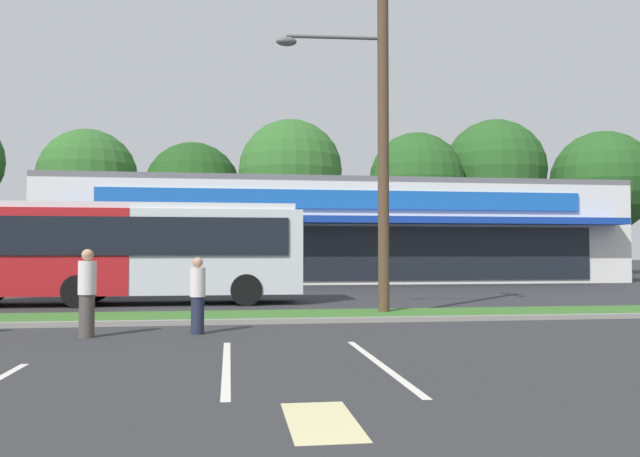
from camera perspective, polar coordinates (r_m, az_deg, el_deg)
grass_median at (r=16.66m, az=-4.60°, el=-7.72°), size 56.00×2.20×0.12m
curb_lip at (r=15.45m, az=-4.33°, el=-8.17°), size 56.00×0.24×0.12m
parking_stripe_1 at (r=9.99m, az=-8.26°, el=-11.85°), size 0.12×4.80×0.01m
parking_stripe_2 at (r=10.04m, az=5.30°, el=-11.81°), size 0.12×4.80×0.01m
lot_arrow at (r=6.77m, az=0.13°, el=-16.63°), size 0.70×1.60×0.01m
storefront_building at (r=39.05m, az=0.96°, el=-0.41°), size 31.57×13.37×5.65m
tree_left at (r=49.69m, az=-19.85°, el=4.19°), size 7.11×7.11×10.58m
tree_mid_left at (r=48.97m, az=-11.18°, el=3.33°), size 7.15×7.15×9.85m
tree_mid at (r=45.54m, az=-2.62°, el=5.07°), size 7.26×7.26×11.00m
tree_mid_right at (r=46.91m, az=8.53°, el=4.28°), size 6.76×6.76×10.26m
tree_right at (r=51.06m, az=15.17°, el=4.97°), size 7.72×7.72×11.76m
tree_far_right at (r=54.01m, az=23.70°, el=3.78°), size 7.76×7.76×10.93m
utility_pole at (r=17.63m, az=5.15°, el=10.44°), size 3.03×2.40×10.34m
city_bus at (r=21.94m, az=-17.58°, el=-1.81°), size 12.03×2.70×3.25m
car_2 at (r=26.68m, az=-9.34°, el=-4.10°), size 4.79×1.86×1.43m
car_3 at (r=27.16m, az=-20.12°, el=-3.99°), size 4.32×1.86×1.40m
pedestrian_near_bench at (r=13.68m, az=-10.76°, el=-5.83°), size 0.32×0.32×1.59m
pedestrian_mid at (r=13.71m, az=-19.89°, el=-5.38°), size 0.35×0.35×1.76m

